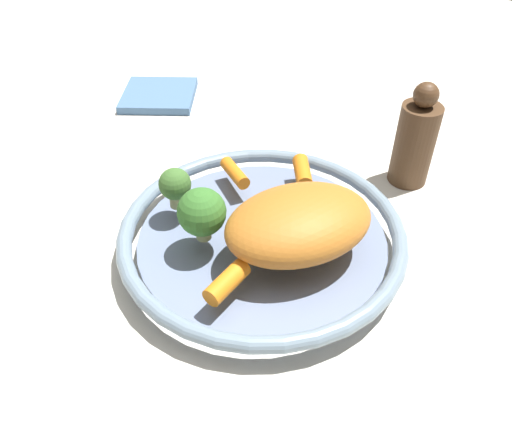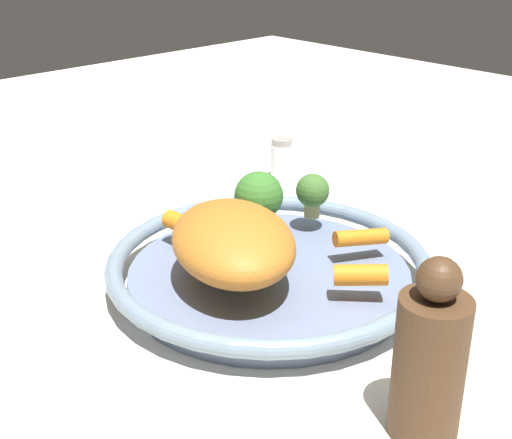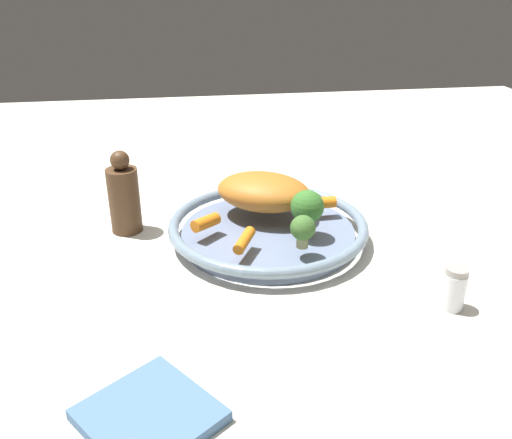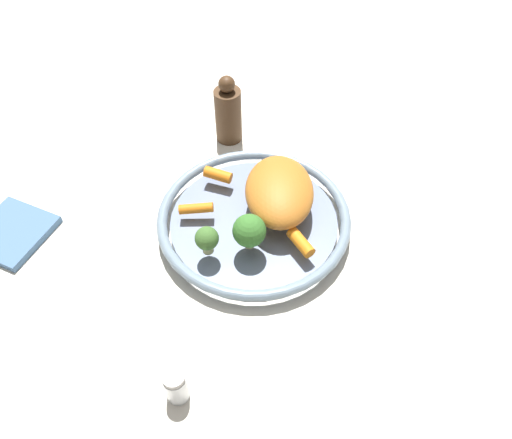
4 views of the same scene
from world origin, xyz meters
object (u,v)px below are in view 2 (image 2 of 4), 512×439
(serving_bowl, at_px, (269,269))
(baby_carrot_back, at_px, (361,275))
(broccoli_floret_edge, at_px, (313,192))
(pepper_mill, at_px, (430,360))
(baby_carrot_right, at_px, (185,225))
(roast_chicken_piece, at_px, (232,241))
(salt_shaker, at_px, (282,160))
(broccoli_floret_large, at_px, (259,196))
(baby_carrot_left, at_px, (361,237))

(serving_bowl, height_order, baby_carrot_back, baby_carrot_back)
(broccoli_floret_edge, relative_size, pepper_mill, 0.35)
(baby_carrot_right, xyz_separation_m, broccoli_floret_edge, (0.07, 0.14, 0.02))
(roast_chicken_piece, xyz_separation_m, broccoli_floret_edge, (-0.03, 0.16, -0.00))
(broccoli_floret_edge, xyz_separation_m, salt_shaker, (-0.18, 0.14, -0.04))
(roast_chicken_piece, bearing_deg, salt_shaker, 126.52)
(baby_carrot_back, distance_m, salt_shaker, 0.40)
(serving_bowl, height_order, pepper_mill, pepper_mill)
(serving_bowl, relative_size, broccoli_floret_edge, 6.53)
(roast_chicken_piece, xyz_separation_m, salt_shaker, (-0.22, 0.29, -0.04))
(pepper_mill, bearing_deg, roast_chicken_piece, 174.43)
(baby_carrot_back, distance_m, broccoli_floret_large, 0.17)
(baby_carrot_back, bearing_deg, salt_shaker, 145.39)
(serving_bowl, distance_m, baby_carrot_right, 0.11)
(baby_carrot_back, distance_m, broccoli_floret_edge, 0.17)
(pepper_mill, bearing_deg, broccoli_floret_large, 159.21)
(broccoli_floret_large, bearing_deg, baby_carrot_right, -120.62)
(broccoli_floret_edge, bearing_deg, pepper_mill, -32.76)
(baby_carrot_back, xyz_separation_m, salt_shaker, (-0.33, 0.22, -0.02))
(roast_chicken_piece, distance_m, broccoli_floret_edge, 0.16)
(baby_carrot_left, bearing_deg, broccoli_floret_large, -157.18)
(serving_bowl, xyz_separation_m, broccoli_floret_large, (-0.06, 0.04, 0.06))
(serving_bowl, xyz_separation_m, baby_carrot_back, (0.11, 0.02, 0.03))
(broccoli_floret_large, xyz_separation_m, salt_shaker, (-0.16, 0.20, -0.04))
(baby_carrot_left, height_order, salt_shaker, salt_shaker)
(salt_shaker, distance_m, pepper_mill, 0.56)
(roast_chicken_piece, bearing_deg, baby_carrot_left, 68.52)
(baby_carrot_left, distance_m, baby_carrot_right, 0.19)
(baby_carrot_left, xyz_separation_m, broccoli_floret_large, (-0.11, -0.05, 0.03))
(baby_carrot_back, height_order, pepper_mill, pepper_mill)
(roast_chicken_piece, xyz_separation_m, baby_carrot_back, (0.11, 0.07, -0.02))
(roast_chicken_piece, distance_m, baby_carrot_right, 0.10)
(broccoli_floret_edge, bearing_deg, baby_carrot_left, -12.12)
(broccoli_floret_edge, bearing_deg, baby_carrot_right, -115.44)
(baby_carrot_back, distance_m, pepper_mill, 0.17)
(baby_carrot_back, height_order, baby_carrot_right, same)
(broccoli_floret_large, bearing_deg, baby_carrot_left, 22.82)
(baby_carrot_right, bearing_deg, broccoli_floret_large, 59.38)
(roast_chicken_piece, bearing_deg, baby_carrot_back, 31.77)
(broccoli_floret_edge, height_order, salt_shaker, broccoli_floret_edge)
(baby_carrot_left, relative_size, broccoli_floret_large, 0.91)
(salt_shaker, bearing_deg, pepper_mill, -34.36)
(roast_chicken_piece, relative_size, baby_carrot_left, 2.83)
(roast_chicken_piece, height_order, baby_carrot_back, roast_chicken_piece)
(baby_carrot_right, bearing_deg, salt_shaker, 113.08)
(broccoli_floret_edge, bearing_deg, baby_carrot_back, -31.77)
(serving_bowl, distance_m, pepper_mill, 0.26)
(baby_carrot_back, bearing_deg, broccoli_floret_edge, 148.23)
(baby_carrot_back, relative_size, broccoli_floret_large, 0.78)
(serving_bowl, relative_size, baby_carrot_left, 5.75)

